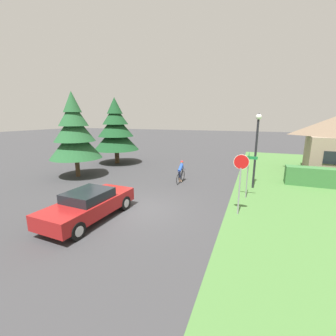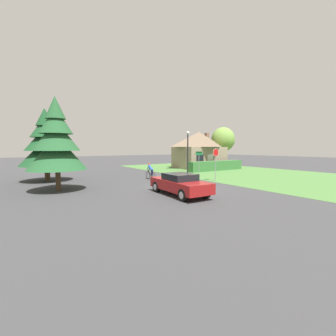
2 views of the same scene
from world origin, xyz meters
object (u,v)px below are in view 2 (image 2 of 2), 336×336
Objects in this scene: sedan_left_lane at (180,184)px; street_lamp at (188,146)px; deciduous_tree_right at (223,140)px; conifer_tall_near at (57,142)px; cottage_house at (199,149)px; cyclist at (151,172)px; conifer_tall_far at (46,144)px; stop_sign at (216,158)px; street_name_sign at (199,160)px.

sedan_left_lane is 0.96× the size of street_lamp.
conifer_tall_near is at bearing -162.69° from deciduous_tree_right.
cottage_house reaches higher than street_lamp.
cyclist is at bearing -174.28° from street_lamp.
cottage_house is 19.78m from conifer_tall_far.
conifer_tall_near is (-7.82, -1.28, 2.56)m from cyclist.
stop_sign is at bearing -139.54° from deciduous_tree_right.
cottage_house is 2.83× the size of street_name_sign.
conifer_tall_far is at bearing 163.74° from street_lamp.
street_lamp is 0.75× the size of conifer_tall_near.
stop_sign is 14.66m from conifer_tall_far.
sedan_left_lane is 7.24m from cyclist.
street_lamp reaches higher than sedan_left_lane.
sedan_left_lane is at bearing -43.92° from conifer_tall_near.
sedan_left_lane is 8.30m from street_name_sign.
stop_sign is at bearing -134.57° from cyclist.
cottage_house is 19.33m from sedan_left_lane.
street_name_sign is at bearing -110.62° from cyclist.
cottage_house reaches higher than cyclist.
conifer_tall_far is (-12.31, 5.80, 1.47)m from street_name_sign.
deciduous_tree_right is (4.49, -0.43, 1.47)m from cottage_house.
stop_sign is 12.34m from conifer_tall_near.
deciduous_tree_right reaches higher than cottage_house.
stop_sign is 2.44m from street_name_sign.
conifer_tall_far is 24.21m from deciduous_tree_right.
deciduous_tree_right is (11.47, 5.72, 1.13)m from street_lamp.
cyclist is 0.29× the size of deciduous_tree_right.
cyclist is 5.25m from street_lamp.
cyclist is (1.90, 6.98, 0.04)m from sedan_left_lane.
conifer_tall_far reaches higher than conifer_tall_near.
stop_sign is at bearing -61.49° from sedan_left_lane.
conifer_tall_far is at bearing -175.16° from deciduous_tree_right.
conifer_tall_far is (-0.12, 5.44, -0.04)m from conifer_tall_near.
street_lamp reaches higher than cyclist.
conifer_tall_far reaches higher than deciduous_tree_right.
sedan_left_lane is 8.62m from conifer_tall_near.
stop_sign is at bearing -13.14° from conifer_tall_near.
cyclist is at bearing -27.62° from conifer_tall_far.
conifer_tall_far is at bearing 154.76° from street_name_sign.
deciduous_tree_right is (23.99, 7.48, 0.87)m from conifer_tall_near.
street_lamp is (-6.98, -6.15, 0.34)m from cottage_house.
conifer_tall_far is (-12.07, 8.23, 1.27)m from stop_sign.
street_lamp is 2.48m from street_name_sign.
conifer_tall_near is (-19.50, -7.90, 0.60)m from cottage_house.
conifer_tall_near is 1.04× the size of deciduous_tree_right.
street_name_sign is at bearing -98.81° from street_lamp.
stop_sign is 4.70m from street_lamp.
conifer_tall_far is 1.04× the size of deciduous_tree_right.
street_lamp is 0.78× the size of deciduous_tree_right.
conifer_tall_far is at bearing -167.42° from cottage_house.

